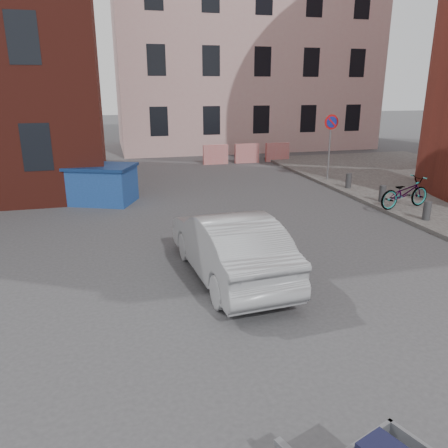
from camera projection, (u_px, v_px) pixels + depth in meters
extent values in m
plane|color=#38383A|center=(274.00, 300.00, 8.17)|extent=(120.00, 120.00, 0.00)
cube|color=#D1A2A1|center=(242.00, 35.00, 27.83)|extent=(16.00, 8.00, 14.00)
cylinder|color=gray|center=(329.00, 148.00, 17.97)|extent=(0.07, 0.07, 2.60)
cylinder|color=red|center=(331.00, 122.00, 17.63)|extent=(0.60, 0.03, 0.60)
cylinder|color=navy|center=(332.00, 122.00, 17.61)|extent=(0.44, 0.03, 0.44)
cylinder|color=#3A3A3D|center=(427.00, 211.00, 12.64)|extent=(0.22, 0.22, 0.55)
cylinder|color=#3A3A3D|center=(382.00, 194.00, 14.67)|extent=(0.22, 0.22, 0.55)
cylinder|color=#3A3A3D|center=(349.00, 181.00, 16.70)|extent=(0.22, 0.22, 0.55)
cube|color=red|center=(216.00, 155.00, 22.47)|extent=(1.30, 0.18, 1.00)
cube|color=red|center=(247.00, 153.00, 22.88)|extent=(1.30, 0.18, 1.00)
cube|color=red|center=(277.00, 152.00, 23.29)|extent=(1.30, 0.18, 1.00)
cube|color=#20499A|center=(89.00, 185.00, 14.99)|extent=(3.35, 2.56, 1.20)
cube|color=navy|center=(87.00, 166.00, 14.79)|extent=(3.48, 2.69, 0.10)
imported|color=#9A9DA1|center=(229.00, 245.00, 9.01)|extent=(1.79, 4.32, 1.39)
imported|color=black|center=(405.00, 193.00, 13.85)|extent=(1.96, 0.93, 0.99)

